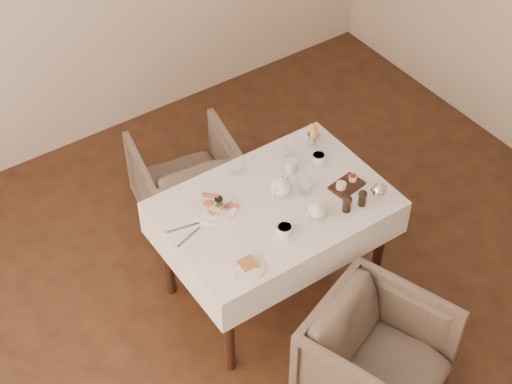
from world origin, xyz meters
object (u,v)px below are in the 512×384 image
object	(u,v)px
teapot_centre	(281,186)
armchair_far	(187,180)
breakfast_plate	(214,207)
table	(274,217)
armchair_near	(377,357)

from	to	relation	value
teapot_centre	armchair_far	bearing A→B (deg)	80.08
armchair_far	breakfast_plate	world-z (taller)	breakfast_plate
table	breakfast_plate	world-z (taller)	breakfast_plate
armchair_near	teapot_centre	bearing A→B (deg)	68.04
table	armchair_near	distance (m)	0.97
armchair_near	breakfast_plate	bearing A→B (deg)	87.68
breakfast_plate	table	bearing A→B (deg)	-47.32
table	teapot_centre	size ratio (longest dim) A/B	7.54
table	armchair_far	world-z (taller)	table
armchair_far	teapot_centre	size ratio (longest dim) A/B	3.91
breakfast_plate	teapot_centre	distance (m)	0.40
armchair_near	armchair_far	world-z (taller)	armchair_near
armchair_far	table	bearing A→B (deg)	106.22
table	armchair_far	bearing A→B (deg)	95.49
table	armchair_near	bearing A→B (deg)	-87.72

